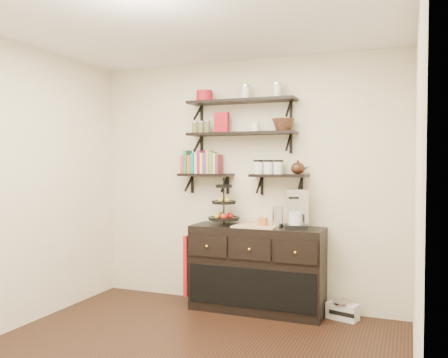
% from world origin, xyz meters
% --- Properties ---
extents(ceiling, '(3.50, 3.50, 0.02)m').
position_xyz_m(ceiling, '(0.00, 0.00, 2.70)').
color(ceiling, white).
rests_on(ceiling, back_wall).
extents(back_wall, '(3.50, 0.02, 2.70)m').
position_xyz_m(back_wall, '(0.00, 1.75, 1.35)').
color(back_wall, '#EEE7CA').
rests_on(back_wall, ground).
extents(right_wall, '(0.02, 3.50, 2.70)m').
position_xyz_m(right_wall, '(1.75, 0.00, 1.35)').
color(right_wall, '#EEE7CA').
rests_on(right_wall, ground).
extents(shelf_top, '(1.20, 0.27, 0.23)m').
position_xyz_m(shelf_top, '(0.00, 1.62, 2.23)').
color(shelf_top, black).
rests_on(shelf_top, back_wall).
extents(shelf_mid, '(1.20, 0.27, 0.23)m').
position_xyz_m(shelf_mid, '(0.00, 1.62, 1.88)').
color(shelf_mid, black).
rests_on(shelf_mid, back_wall).
extents(shelf_low_left, '(0.60, 0.25, 0.23)m').
position_xyz_m(shelf_low_left, '(-0.42, 1.63, 1.43)').
color(shelf_low_left, black).
rests_on(shelf_low_left, back_wall).
extents(shelf_low_right, '(0.60, 0.25, 0.23)m').
position_xyz_m(shelf_low_right, '(0.42, 1.63, 1.43)').
color(shelf_low_right, black).
rests_on(shelf_low_right, back_wall).
extents(cookbooks, '(0.43, 0.15, 0.26)m').
position_xyz_m(cookbooks, '(-0.47, 1.63, 1.57)').
color(cookbooks, red).
rests_on(cookbooks, shelf_low_left).
extents(glass_canisters, '(0.32, 0.10, 0.13)m').
position_xyz_m(glass_canisters, '(0.30, 1.63, 1.51)').
color(glass_canisters, silver).
rests_on(glass_canisters, shelf_low_right).
extents(sideboard, '(1.40, 0.50, 0.92)m').
position_xyz_m(sideboard, '(0.21, 1.51, 0.45)').
color(sideboard, black).
rests_on(sideboard, floor).
extents(fruit_stand, '(0.33, 0.33, 0.49)m').
position_xyz_m(fruit_stand, '(-0.16, 1.52, 1.07)').
color(fruit_stand, black).
rests_on(fruit_stand, sideboard).
extents(candle, '(0.08, 0.08, 0.08)m').
position_xyz_m(candle, '(0.28, 1.51, 0.96)').
color(candle, '#A85926').
rests_on(candle, sideboard).
extents(coffee_maker, '(0.27, 0.27, 0.40)m').
position_xyz_m(coffee_maker, '(0.63, 1.54, 1.09)').
color(coffee_maker, black).
rests_on(coffee_maker, sideboard).
extents(thermal_carafe, '(0.11, 0.11, 0.22)m').
position_xyz_m(thermal_carafe, '(0.44, 1.49, 1.01)').
color(thermal_carafe, silver).
rests_on(thermal_carafe, sideboard).
extents(apron, '(0.04, 0.28, 0.65)m').
position_xyz_m(apron, '(-0.52, 1.41, 0.46)').
color(apron, maroon).
rests_on(apron, sideboard).
extents(radio, '(0.33, 0.25, 0.18)m').
position_xyz_m(radio, '(1.09, 1.58, 0.09)').
color(radio, silver).
rests_on(radio, floor).
extents(recipe_box, '(0.16, 0.07, 0.22)m').
position_xyz_m(recipe_box, '(-0.23, 1.61, 2.01)').
color(recipe_box, maroon).
rests_on(recipe_box, shelf_mid).
extents(walnut_bowl, '(0.24, 0.24, 0.13)m').
position_xyz_m(walnut_bowl, '(0.47, 1.61, 1.96)').
color(walnut_bowl, black).
rests_on(walnut_bowl, shelf_mid).
extents(ramekins, '(0.09, 0.09, 0.10)m').
position_xyz_m(ramekins, '(0.16, 1.61, 1.95)').
color(ramekins, white).
rests_on(ramekins, shelf_mid).
extents(teapot, '(0.22, 0.19, 0.15)m').
position_xyz_m(teapot, '(0.62, 1.63, 1.52)').
color(teapot, '#341A0F').
rests_on(teapot, shelf_low_right).
extents(red_pot, '(0.18, 0.18, 0.12)m').
position_xyz_m(red_pot, '(-0.43, 1.61, 2.31)').
color(red_pot, maroon).
rests_on(red_pot, shelf_top).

